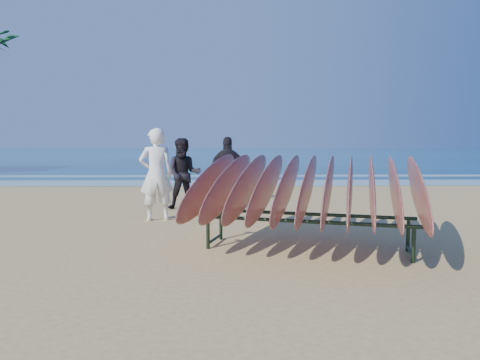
{
  "coord_description": "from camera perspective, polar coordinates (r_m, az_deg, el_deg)",
  "views": [
    {
      "loc": [
        -0.17,
        -6.97,
        1.65
      ],
      "look_at": [
        0.0,
        0.8,
        0.95
      ],
      "focal_mm": 32.0,
      "sensor_mm": 36.0,
      "label": 1
    }
  ],
  "objects": [
    {
      "name": "person_dark_b",
      "position": [
        11.52,
        -1.58,
        1.37
      ],
      "size": [
        1.07,
        0.49,
        1.78
      ],
      "primitive_type": "imported",
      "rotation": [
        0.0,
        0.0,
        3.08
      ],
      "color": "black",
      "rests_on": "ground"
    },
    {
      "name": "foam_near",
      "position": [
        17.05,
        -0.68,
        -0.38
      ],
      "size": [
        160.0,
        160.0,
        0.0
      ],
      "primitive_type": "plane",
      "color": "white",
      "rests_on": "ground"
    },
    {
      "name": "ground",
      "position": [
        7.16,
        0.14,
        -8.17
      ],
      "size": [
        120.0,
        120.0,
        0.0
      ],
      "primitive_type": "plane",
      "color": "tan",
      "rests_on": "ground"
    },
    {
      "name": "person_dark_a",
      "position": [
        10.46,
        -7.49,
        0.81
      ],
      "size": [
        0.86,
        0.68,
        1.73
      ],
      "primitive_type": "imported",
      "rotation": [
        0.0,
        0.0,
        0.03
      ],
      "color": "black",
      "rests_on": "ground"
    },
    {
      "name": "surfboard_rack",
      "position": [
        6.52,
        8.99,
        -0.99
      ],
      "size": [
        3.87,
        3.69,
        1.6
      ],
      "rotation": [
        0.0,
        0.0,
        -0.29
      ],
      "color": "black",
      "rests_on": "ground"
    },
    {
      "name": "person_white",
      "position": [
        9.08,
        -11.1,
        0.72
      ],
      "size": [
        0.79,
        0.61,
        1.93
      ],
      "primitive_type": "imported",
      "rotation": [
        0.0,
        0.0,
        3.38
      ],
      "color": "white",
      "rests_on": "ground"
    },
    {
      "name": "foam_far",
      "position": [
        20.53,
        -0.78,
        0.56
      ],
      "size": [
        160.0,
        160.0,
        0.0
      ],
      "primitive_type": "plane",
      "color": "white",
      "rests_on": "ground"
    },
    {
      "name": "ocean",
      "position": [
        61.99,
        -1.11,
        3.63
      ],
      "size": [
        160.0,
        160.0,
        0.0
      ],
      "primitive_type": "plane",
      "color": "navy",
      "rests_on": "ground"
    }
  ]
}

